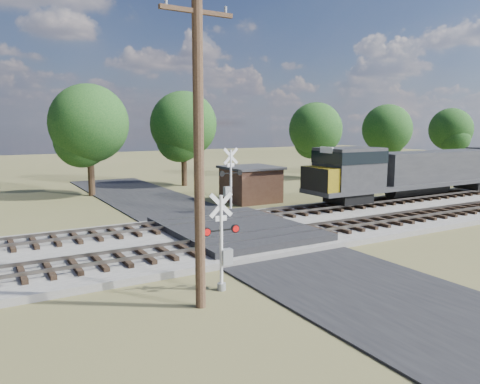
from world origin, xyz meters
TOP-DOWN VIEW (x-y plane):
  - ground at (0.00, 0.00)m, footprint 160.00×160.00m
  - ballast_bed at (10.00, 0.50)m, footprint 140.00×10.00m
  - road at (0.00, 0.00)m, footprint 7.00×60.00m
  - crossing_panel at (0.00, 0.50)m, footprint 7.00×9.00m
  - track_near at (3.12, -2.00)m, footprint 140.00×2.60m
  - track_far at (3.12, 3.00)m, footprint 140.00×2.60m
  - crossing_signal_near at (-4.52, -6.66)m, footprint 1.50×0.33m
  - crossing_signal_far at (2.86, 6.30)m, footprint 1.84×0.40m
  - utility_pole at (-5.97, -7.75)m, footprint 2.53×0.34m
  - equipment_shed at (6.80, 10.00)m, footprint 4.16×4.16m
  - treeline at (2.81, 20.11)m, footprint 80.15×9.14m

SIDE VIEW (x-z plane):
  - ground at x=0.00m, z-range 0.00..0.00m
  - road at x=0.00m, z-range 0.00..0.08m
  - ballast_bed at x=10.00m, z-range 0.00..0.30m
  - crossing_panel at x=0.00m, z-range 0.01..0.62m
  - track_near at x=3.12m, z-range 0.25..0.58m
  - track_far at x=3.12m, z-range 0.25..0.58m
  - equipment_shed at x=6.80m, z-range 0.02..2.84m
  - crossing_signal_near at x=-4.52m, z-range -0.31..3.41m
  - crossing_signal_far at x=2.86m, z-range -0.38..4.18m
  - utility_pole at x=-5.97m, z-range 0.31..10.66m
  - treeline at x=2.81m, z-range 1.02..10.89m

